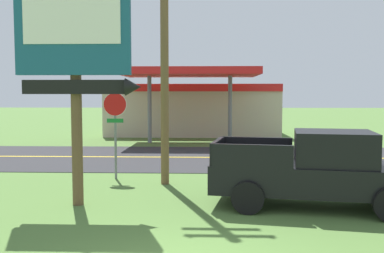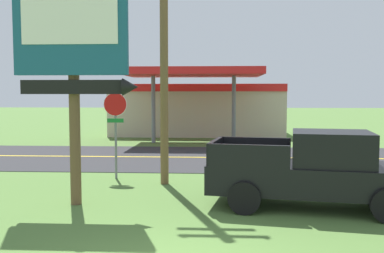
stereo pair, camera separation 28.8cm
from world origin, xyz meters
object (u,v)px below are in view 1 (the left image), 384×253
(motel_sign, at_px, (76,51))
(gas_station, at_px, (193,108))
(stop_sign, at_px, (115,120))
(pickup_black_parked_on_lawn, at_px, (317,170))
(utility_pole, at_px, (164,23))

(motel_sign, relative_size, gas_station, 0.49)
(stop_sign, xyz_separation_m, pickup_black_parked_on_lawn, (5.93, -3.53, -1.06))
(gas_station, bearing_deg, motel_sign, -96.24)
(motel_sign, height_order, utility_pole, utility_pole)
(stop_sign, relative_size, utility_pole, 0.31)
(pickup_black_parked_on_lawn, bearing_deg, gas_station, 100.78)
(gas_station, relative_size, pickup_black_parked_on_lawn, 2.20)
(utility_pole, distance_m, pickup_black_parked_on_lawn, 6.51)
(utility_pole, bearing_deg, gas_station, 89.06)
(utility_pole, distance_m, gas_station, 17.90)
(stop_sign, xyz_separation_m, gas_station, (2.05, 16.84, -0.08))
(motel_sign, bearing_deg, gas_station, 83.76)
(stop_sign, distance_m, pickup_black_parked_on_lawn, 6.99)
(motel_sign, bearing_deg, pickup_black_parked_on_lawn, 0.91)
(motel_sign, distance_m, pickup_black_parked_on_lawn, 6.81)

